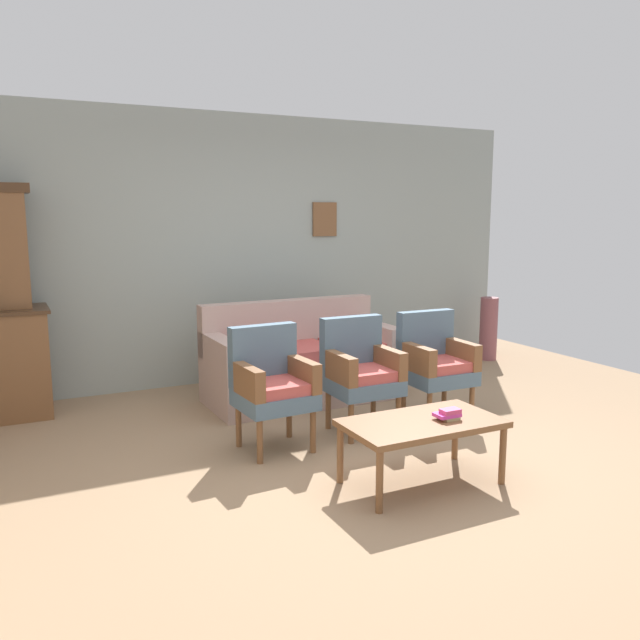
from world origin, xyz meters
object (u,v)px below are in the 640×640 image
armchair_row_middle (272,382)px  book_stack_on_table (448,414)px  armchair_near_couch_end (435,361)px  floral_couch (301,364)px  floor_vase_by_wall (488,329)px  armchair_by_doorway (360,369)px  coffee_table (422,427)px

armchair_row_middle → book_stack_on_table: (0.77, -1.08, -0.05)m
armchair_near_couch_end → book_stack_on_table: (-0.71, -1.11, -0.05)m
floral_couch → floor_vase_by_wall: (2.67, 0.51, 0.04)m
armchair_row_middle → book_stack_on_table: bearing=-54.5°
armchair_by_doorway → coffee_table: (-0.16, -1.07, -0.12)m
coffee_table → book_stack_on_table: (0.16, -0.06, 0.08)m
floor_vase_by_wall → book_stack_on_table: bearing=-134.7°
book_stack_on_table → coffee_table: bearing=160.7°
armchair_by_doorway → armchair_near_couch_end: 0.71m
armchair_by_doorway → floor_vase_by_wall: 3.05m
coffee_table → floor_vase_by_wall: bearing=43.0°
armchair_near_couch_end → book_stack_on_table: size_ratio=5.74×
floor_vase_by_wall → armchair_near_couch_end: bearing=-141.1°
armchair_by_doorway → book_stack_on_table: armchair_by_doorway is taller
armchair_row_middle → floral_couch: bearing=55.9°
armchair_row_middle → armchair_near_couch_end: 1.49m
coffee_table → book_stack_on_table: size_ratio=6.37×
armchair_near_couch_end → armchair_by_doorway: bearing=178.8°
armchair_near_couch_end → armchair_row_middle: bearing=-178.6°
floral_couch → armchair_row_middle: 1.31m
floral_couch → coffee_table: (-0.12, -2.10, 0.05)m
floral_couch → armchair_near_couch_end: bearing=-54.0°
coffee_table → floor_vase_by_wall: (2.80, 2.60, -0.01)m
floral_couch → armchair_by_doorway: 1.04m
armchair_row_middle → coffee_table: bearing=-59.2°
coffee_table → floor_vase_by_wall: size_ratio=1.35×
armchair_by_doorway → armchair_near_couch_end: bearing=-1.2°
armchair_near_couch_end → book_stack_on_table: 1.32m
armchair_by_doorway → book_stack_on_table: (-0.00, -1.13, -0.05)m
armchair_row_middle → coffee_table: size_ratio=0.90×
floral_couch → coffee_table: 2.10m
floral_couch → armchair_near_couch_end: (0.76, -1.04, 0.17)m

